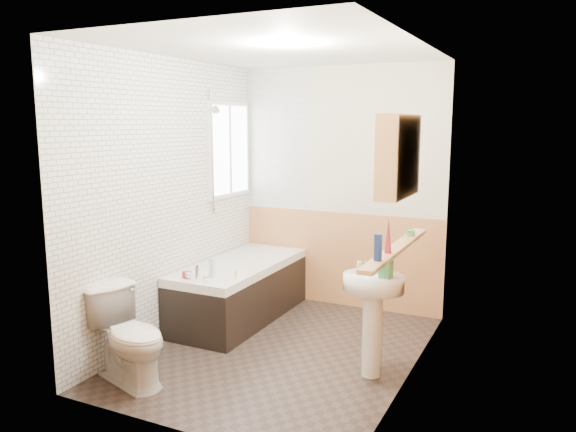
# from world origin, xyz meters

# --- Properties ---
(floor) EXTENTS (2.80, 2.80, 0.00)m
(floor) POSITION_xyz_m (0.00, 0.00, 0.00)
(floor) COLOR #2B221E
(floor) RESTS_ON ground
(ceiling) EXTENTS (2.80, 2.80, 0.00)m
(ceiling) POSITION_xyz_m (0.00, 0.00, 2.50)
(ceiling) COLOR white
(ceiling) RESTS_ON ground
(wall_back) EXTENTS (2.20, 0.02, 2.50)m
(wall_back) POSITION_xyz_m (0.00, 1.41, 1.25)
(wall_back) COLOR beige
(wall_back) RESTS_ON ground
(wall_front) EXTENTS (2.20, 0.02, 2.50)m
(wall_front) POSITION_xyz_m (0.00, -1.41, 1.25)
(wall_front) COLOR beige
(wall_front) RESTS_ON ground
(wall_left) EXTENTS (0.02, 2.80, 2.50)m
(wall_left) POSITION_xyz_m (-1.11, 0.00, 1.25)
(wall_left) COLOR beige
(wall_left) RESTS_ON ground
(wall_right) EXTENTS (0.02, 2.80, 2.50)m
(wall_right) POSITION_xyz_m (1.11, 0.00, 1.25)
(wall_right) COLOR beige
(wall_right) RESTS_ON ground
(wainscot_right) EXTENTS (0.01, 2.80, 1.00)m
(wainscot_right) POSITION_xyz_m (1.09, 0.00, 0.50)
(wainscot_right) COLOR tan
(wainscot_right) RESTS_ON wall_right
(wainscot_front) EXTENTS (2.20, 0.01, 1.00)m
(wainscot_front) POSITION_xyz_m (0.00, -1.39, 0.50)
(wainscot_front) COLOR tan
(wainscot_front) RESTS_ON wall_front
(wainscot_back) EXTENTS (2.20, 0.01, 1.00)m
(wainscot_back) POSITION_xyz_m (0.00, 1.39, 0.50)
(wainscot_back) COLOR tan
(wainscot_back) RESTS_ON wall_back
(tile_cladding_left) EXTENTS (0.01, 2.80, 2.50)m
(tile_cladding_left) POSITION_xyz_m (-1.09, 0.00, 1.25)
(tile_cladding_left) COLOR white
(tile_cladding_left) RESTS_ON wall_left
(tile_return_back) EXTENTS (0.75, 0.01, 1.50)m
(tile_return_back) POSITION_xyz_m (-0.73, 1.39, 1.75)
(tile_return_back) COLOR white
(tile_return_back) RESTS_ON wall_back
(window) EXTENTS (0.03, 0.79, 0.99)m
(window) POSITION_xyz_m (-1.06, 0.95, 1.65)
(window) COLOR white
(window) RESTS_ON wall_left
(bathtub) EXTENTS (0.70, 1.64, 0.71)m
(bathtub) POSITION_xyz_m (-0.73, 0.56, 0.30)
(bathtub) COLOR black
(bathtub) RESTS_ON floor
(shower_riser) EXTENTS (0.11, 0.08, 1.23)m
(shower_riser) POSITION_xyz_m (-1.04, 0.61, 1.74)
(shower_riser) COLOR silver
(shower_riser) RESTS_ON wall_left
(toilet) EXTENTS (0.81, 0.61, 0.71)m
(toilet) POSITION_xyz_m (-0.76, -1.00, 0.35)
(toilet) COLOR white
(toilet) RESTS_ON floor
(sink) EXTENTS (0.47, 0.38, 0.91)m
(sink) POSITION_xyz_m (0.84, -0.11, 0.57)
(sink) COLOR white
(sink) RESTS_ON floor
(pine_shelf) EXTENTS (0.10, 1.47, 0.03)m
(pine_shelf) POSITION_xyz_m (1.04, -0.23, 1.05)
(pine_shelf) COLOR tan
(pine_shelf) RESTS_ON wall_right
(medicine_cabinet) EXTENTS (0.16, 0.64, 0.58)m
(medicine_cabinet) POSITION_xyz_m (1.01, -0.16, 1.70)
(medicine_cabinet) COLOR tan
(medicine_cabinet) RESTS_ON wall_right
(foam_can) EXTENTS (0.07, 0.07, 0.17)m
(foam_can) POSITION_xyz_m (1.04, -0.69, 1.15)
(foam_can) COLOR navy
(foam_can) RESTS_ON pine_shelf
(green_bottle) EXTENTS (0.06, 0.06, 0.25)m
(green_bottle) POSITION_xyz_m (1.04, -0.46, 1.19)
(green_bottle) COLOR maroon
(green_bottle) RESTS_ON pine_shelf
(black_jar) EXTENTS (0.08, 0.08, 0.04)m
(black_jar) POSITION_xyz_m (1.04, 0.19, 1.09)
(black_jar) COLOR #388447
(black_jar) RESTS_ON pine_shelf
(soap_bottle) EXTENTS (0.10, 0.20, 0.09)m
(soap_bottle) POSITION_xyz_m (0.94, -0.15, 0.85)
(soap_bottle) COLOR #388447
(soap_bottle) RESTS_ON sink
(clear_bottle) EXTENTS (0.04, 0.04, 0.10)m
(clear_bottle) POSITION_xyz_m (0.74, -0.14, 0.85)
(clear_bottle) COLOR silver
(clear_bottle) RESTS_ON sink
(blue_gel) EXTENTS (0.05, 0.04, 0.18)m
(blue_gel) POSITION_xyz_m (-0.66, -0.02, 0.66)
(blue_gel) COLOR silver
(blue_gel) RESTS_ON bathtub
(cream_jar) EXTENTS (0.09, 0.09, 0.05)m
(cream_jar) POSITION_xyz_m (-0.88, -0.11, 0.60)
(cream_jar) COLOR maroon
(cream_jar) RESTS_ON bathtub
(orange_bottle) EXTENTS (0.03, 0.03, 0.08)m
(orange_bottle) POSITION_xyz_m (-0.46, 0.04, 0.61)
(orange_bottle) COLOR silver
(orange_bottle) RESTS_ON bathtub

